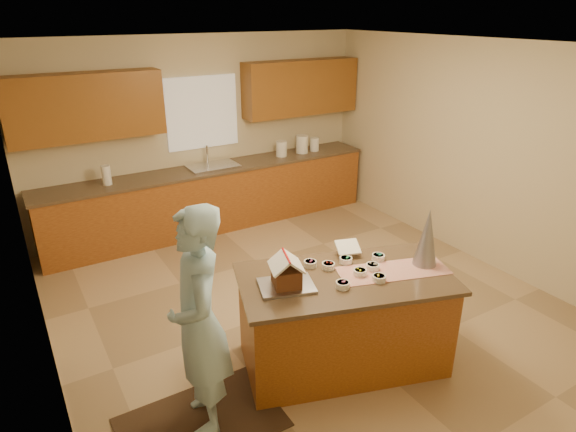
% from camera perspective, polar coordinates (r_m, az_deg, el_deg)
% --- Properties ---
extents(floor, '(5.50, 5.50, 0.00)m').
position_cam_1_polar(floor, '(5.53, 1.99, -10.09)').
color(floor, tan).
rests_on(floor, ground).
extents(ceiling, '(5.50, 5.50, 0.00)m').
position_cam_1_polar(ceiling, '(4.65, 2.46, 19.09)').
color(ceiling, silver).
rests_on(ceiling, floor).
extents(wall_back, '(5.50, 5.50, 0.00)m').
position_cam_1_polar(wall_back, '(7.29, -9.82, 9.40)').
color(wall_back, beige).
rests_on(wall_back, floor).
extents(wall_left, '(5.50, 5.50, 0.00)m').
position_cam_1_polar(wall_left, '(4.21, -27.68, -3.03)').
color(wall_left, beige).
rests_on(wall_left, floor).
extents(wall_right, '(5.50, 5.50, 0.00)m').
position_cam_1_polar(wall_right, '(6.58, 20.93, 6.77)').
color(wall_right, beige).
rests_on(wall_right, floor).
extents(stone_accent, '(0.00, 2.50, 2.50)m').
position_cam_1_polar(stone_accent, '(3.54, -25.90, -9.37)').
color(stone_accent, gray).
rests_on(stone_accent, wall_left).
extents(window_curtain, '(1.05, 0.03, 1.00)m').
position_cam_1_polar(window_curtain, '(7.20, -9.89, 11.67)').
color(window_curtain, white).
rests_on(window_curtain, wall_back).
extents(back_counter_base, '(4.80, 0.60, 0.88)m').
position_cam_1_polar(back_counter_base, '(7.29, -8.47, 1.98)').
color(back_counter_base, '#9E5A20').
rests_on(back_counter_base, floor).
extents(back_counter_top, '(4.85, 0.63, 0.04)m').
position_cam_1_polar(back_counter_top, '(7.14, -8.68, 5.43)').
color(back_counter_top, brown).
rests_on(back_counter_top, back_counter_base).
extents(upper_cabinet_left, '(1.85, 0.35, 0.80)m').
position_cam_1_polar(upper_cabinet_left, '(6.62, -22.33, 11.58)').
color(upper_cabinet_left, '#975420').
rests_on(upper_cabinet_left, wall_back).
extents(upper_cabinet_right, '(1.85, 0.35, 0.80)m').
position_cam_1_polar(upper_cabinet_right, '(7.72, 1.50, 14.61)').
color(upper_cabinet_right, '#975420').
rests_on(upper_cabinet_right, wall_back).
extents(sink, '(0.70, 0.45, 0.12)m').
position_cam_1_polar(sink, '(7.14, -8.67, 5.35)').
color(sink, silver).
rests_on(sink, back_counter_top).
extents(faucet, '(0.03, 0.03, 0.28)m').
position_cam_1_polar(faucet, '(7.25, -9.31, 6.99)').
color(faucet, silver).
rests_on(faucet, back_counter_top).
extents(island_base, '(1.92, 1.36, 0.85)m').
position_cam_1_polar(island_base, '(4.52, 6.41, -12.09)').
color(island_base, '#9E5A20').
rests_on(island_base, floor).
extents(island_top, '(2.02, 1.46, 0.04)m').
position_cam_1_polar(island_top, '(4.28, 6.68, -7.19)').
color(island_top, brown).
rests_on(island_top, island_base).
extents(table_runner, '(1.03, 0.63, 0.01)m').
position_cam_1_polar(table_runner, '(4.42, 12.04, -6.18)').
color(table_runner, '#A61C0B').
rests_on(table_runner, island_top).
extents(baking_tray, '(0.52, 0.45, 0.02)m').
position_cam_1_polar(baking_tray, '(4.09, -0.19, -8.05)').
color(baking_tray, silver).
rests_on(baking_tray, island_top).
extents(cookbook, '(0.25, 0.22, 0.09)m').
position_cam_1_polar(cookbook, '(4.58, 6.91, -3.58)').
color(cookbook, white).
rests_on(cookbook, island_top).
extents(tinsel_tree, '(0.27, 0.27, 0.53)m').
position_cam_1_polar(tinsel_tree, '(4.48, 15.77, -2.39)').
color(tinsel_tree, silver).
rests_on(tinsel_tree, island_top).
extents(rug, '(1.22, 0.80, 0.01)m').
position_cam_1_polar(rug, '(4.25, -9.97, -22.40)').
color(rug, black).
rests_on(rug, floor).
extents(boy, '(0.58, 0.74, 1.81)m').
position_cam_1_polar(boy, '(3.68, -10.20, -12.11)').
color(boy, '#AEDEF7').
rests_on(boy, rug).
extents(canister_a, '(0.17, 0.17, 0.23)m').
position_cam_1_polar(canister_a, '(7.58, -0.77, 7.78)').
color(canister_a, white).
rests_on(canister_a, back_counter_top).
extents(canister_b, '(0.19, 0.19, 0.27)m').
position_cam_1_polar(canister_b, '(7.76, 1.63, 8.29)').
color(canister_b, white).
rests_on(canister_b, back_counter_top).
extents(canister_c, '(0.15, 0.15, 0.21)m').
position_cam_1_polar(canister_c, '(7.89, 3.07, 8.28)').
color(canister_c, white).
rests_on(canister_c, back_counter_top).
extents(paper_towel, '(0.12, 0.12, 0.25)m').
position_cam_1_polar(paper_towel, '(6.71, -20.23, 4.45)').
color(paper_towel, white).
rests_on(paper_towel, back_counter_top).
extents(gingerbread_house, '(0.33, 0.34, 0.27)m').
position_cam_1_polar(gingerbread_house, '(4.03, -0.19, -6.66)').
color(gingerbread_house, brown).
rests_on(gingerbread_house, baking_tray).
extents(candy_bowls, '(0.71, 0.63, 0.05)m').
position_cam_1_polar(candy_bowls, '(4.35, 7.40, -6.02)').
color(candy_bowls, pink).
rests_on(candy_bowls, island_top).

